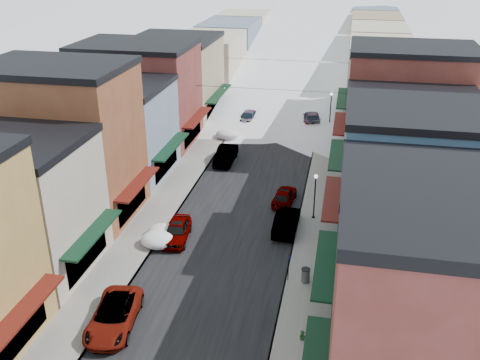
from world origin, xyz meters
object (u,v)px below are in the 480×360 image
at_px(car_dark_hatch, 226,155).
at_px(car_white_suv, 114,316).
at_px(streetlamp_near, 315,191).
at_px(car_green_sedan, 286,221).
at_px(car_silver_sedan, 177,231).
at_px(trash_can, 306,275).

bearing_deg(car_dark_hatch, car_white_suv, -92.10).
xyz_separation_m(car_white_suv, streetlamp_near, (10.51, 15.58, 1.82)).
bearing_deg(car_green_sedan, car_silver_sedan, 22.71).
relative_size(trash_can, streetlamp_near, 0.26).
relative_size(car_dark_hatch, car_green_sedan, 1.03).
bearing_deg(streetlamp_near, car_white_suv, -124.00).
bearing_deg(streetlamp_near, car_silver_sedan, -152.02).
distance_m(car_white_suv, car_dark_hatch, 26.02).
xyz_separation_m(car_dark_hatch, car_green_sedan, (7.75, -12.63, -0.02)).
bearing_deg(car_silver_sedan, car_green_sedan, 14.68).
xyz_separation_m(car_white_suv, car_silver_sedan, (0.60, 10.32, -0.01)).
relative_size(car_white_suv, trash_can, 5.38).
bearing_deg(car_green_sedan, car_white_suv, 59.04).
xyz_separation_m(car_silver_sedan, car_dark_hatch, (0.20, 15.70, 0.06)).
xyz_separation_m(car_white_suv, car_dark_hatch, (0.80, 26.01, 0.05)).
distance_m(car_silver_sedan, streetlamp_near, 11.37).
relative_size(car_dark_hatch, streetlamp_near, 1.27).
xyz_separation_m(car_silver_sedan, streetlamp_near, (9.91, 5.27, 1.83)).
distance_m(car_silver_sedan, car_dark_hatch, 15.70).
bearing_deg(car_dark_hatch, car_silver_sedan, -91.09).
height_order(car_white_suv, trash_can, car_white_suv).
relative_size(car_green_sedan, trash_can, 4.72).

